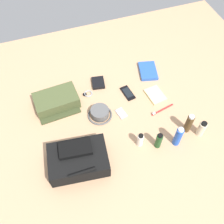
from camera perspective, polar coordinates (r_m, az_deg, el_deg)
name	(u,v)px	position (r m, az deg, el deg)	size (l,w,h in m)	color
ground_plane	(112,116)	(1.76, 0.00, -0.96)	(2.64, 2.02, 0.02)	tan
backpack	(78,159)	(1.53, -7.55, -10.46)	(0.37, 0.27, 0.15)	black
toiletry_pouch	(57,101)	(1.81, -12.29, 2.45)	(0.30, 0.24, 0.09)	#47512D
bucket_hat	(100,113)	(1.73, -2.74, -0.25)	(0.17, 0.17, 0.06)	#565656
lotion_bottle	(202,129)	(1.72, 19.42, -3.55)	(0.05, 0.05, 0.13)	beige
cologne_bottle	(189,123)	(1.69, 16.80, -2.48)	(0.04, 0.04, 0.16)	#473319
deodorant_spray	(178,137)	(1.62, 14.60, -5.33)	(0.04, 0.04, 0.17)	blue
shampoo_bottle	(159,141)	(1.60, 10.42, -6.33)	(0.04, 0.04, 0.14)	#19471E
toothpaste_tube	(140,140)	(1.60, 6.33, -6.23)	(0.04, 0.04, 0.11)	white
paperback_novel	(148,71)	(2.01, 8.05, 9.08)	(0.17, 0.21, 0.02)	blue
cell_phone	(128,93)	(1.86, 3.53, 4.27)	(0.08, 0.14, 0.01)	black
media_player	(121,113)	(1.75, 2.10, -0.28)	(0.07, 0.09, 0.01)	#B7B7BC
wristwatch	(88,94)	(1.86, -5.45, 4.10)	(0.07, 0.06, 0.01)	#99999E
toothbrush	(161,110)	(1.80, 10.98, 0.41)	(0.18, 0.05, 0.02)	red
wallet	(98,83)	(1.91, -3.12, 6.54)	(0.09, 0.11, 0.02)	black
notepad	(155,95)	(1.87, 9.68, 3.79)	(0.11, 0.15, 0.02)	beige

